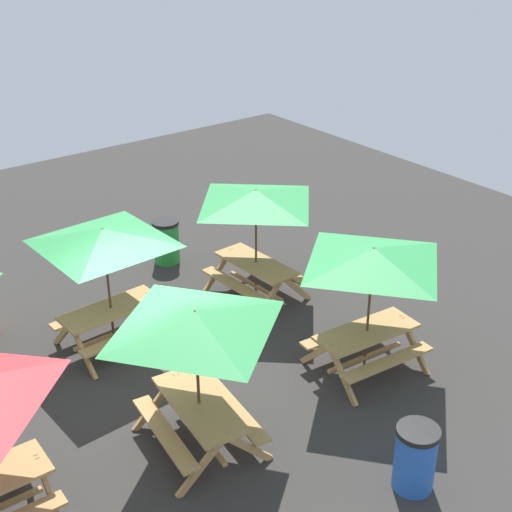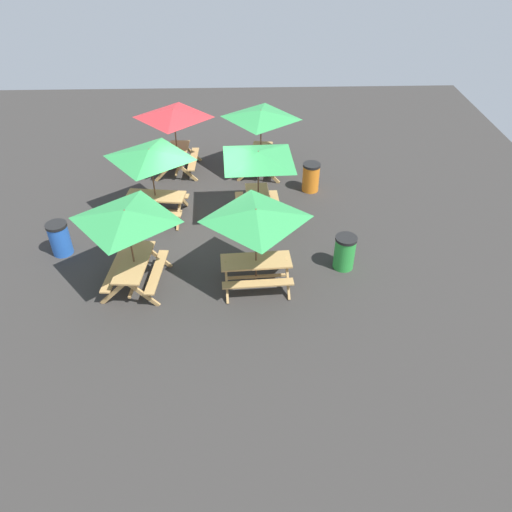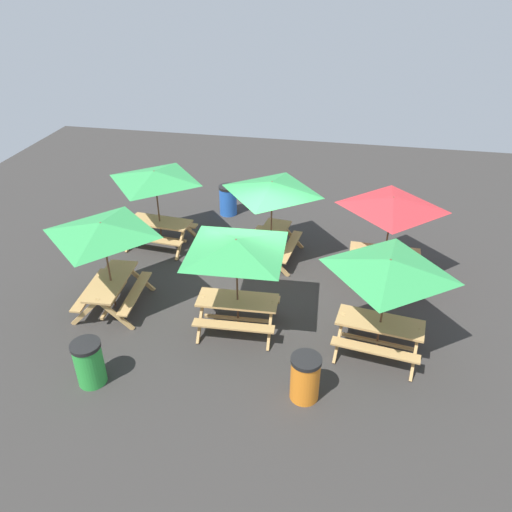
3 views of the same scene
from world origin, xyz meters
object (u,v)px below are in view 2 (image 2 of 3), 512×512
trash_bin_blue (60,239)px  picnic_table_4 (174,118)px  picnic_table_0 (256,220)px  trash_bin_orange (311,177)px  picnic_table_2 (258,161)px  picnic_table_1 (261,119)px  trash_bin_green (345,252)px  picnic_table_3 (126,221)px  picnic_table_5 (150,159)px

trash_bin_blue → picnic_table_4: bearing=-30.2°
picnic_table_0 → trash_bin_orange: (4.83, -2.00, -1.49)m
picnic_table_2 → trash_bin_orange: size_ratio=2.88×
picnic_table_0 → picnic_table_1: 6.23m
picnic_table_2 → trash_bin_green: bearing=-140.5°
picnic_table_1 → picnic_table_4: (0.17, 2.97, 0.00)m
picnic_table_3 → picnic_table_4: size_ratio=1.00×
picnic_table_0 → picnic_table_4: (6.40, 2.60, 0.00)m
picnic_table_1 → trash_bin_blue: (-4.72, 5.82, -1.49)m
picnic_table_3 → trash_bin_orange: (4.77, -5.11, -1.49)m
picnic_table_4 → picnic_table_3: bearing=177.2°
picnic_table_3 → picnic_table_5: bearing=3.2°
picnic_table_2 → picnic_table_4: size_ratio=1.21×
picnic_table_2 → picnic_table_4: (3.29, 2.77, 0.00)m
picnic_table_0 → trash_bin_orange: size_ratio=2.38×
picnic_table_5 → picnic_table_2: bearing=-177.0°
picnic_table_5 → trash_bin_orange: (1.49, -4.99, -1.49)m
picnic_table_3 → trash_bin_blue: picnic_table_3 is taller
picnic_table_0 → picnic_table_1: bearing=-96.8°
trash_bin_blue → picnic_table_0: bearing=-105.5°
picnic_table_0 → trash_bin_green: bearing=-168.9°
trash_bin_green → trash_bin_blue: same height
picnic_table_0 → picnic_table_2: size_ratio=0.83×
picnic_table_0 → trash_bin_blue: size_ratio=2.38×
picnic_table_1 → trash_bin_blue: picnic_table_1 is taller
picnic_table_1 → picnic_table_2: same height
picnic_table_5 → trash_bin_blue: (-1.83, 2.46, -1.49)m
picnic_table_0 → picnic_table_1: (6.22, -0.37, 0.00)m
picnic_table_5 → trash_bin_blue: picnic_table_5 is taller
trash_bin_blue → picnic_table_1: bearing=-51.0°
picnic_table_5 → trash_bin_blue: 3.41m
picnic_table_3 → trash_bin_orange: picnic_table_3 is taller
picnic_table_0 → picnic_table_5: (3.34, 2.99, 0.00)m
picnic_table_0 → picnic_table_4: same height
picnic_table_0 → trash_bin_orange: 5.44m
picnic_table_1 → trash_bin_blue: bearing=137.3°
picnic_table_3 → picnic_table_4: 6.36m
picnic_table_4 → picnic_table_0: bearing=-156.1°
picnic_table_2 → trash_bin_green: picnic_table_2 is taller
picnic_table_1 → picnic_table_4: bearing=95.0°
picnic_table_3 → trash_bin_blue: (1.45, 2.34, -1.49)m
picnic_table_5 → trash_bin_blue: bearing=43.9°
trash_bin_orange → trash_bin_blue: (-3.32, 7.45, 0.00)m
picnic_table_0 → picnic_table_2: bearing=-96.5°
picnic_table_5 → picnic_table_0: bearing=139.1°
picnic_table_1 → picnic_table_3: 7.08m
picnic_table_0 → trash_bin_green: picnic_table_0 is taller
picnic_table_3 → trash_bin_green: bearing=-78.8°
picnic_table_0 → picnic_table_5: same height
picnic_table_0 → picnic_table_5: size_ratio=1.00×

